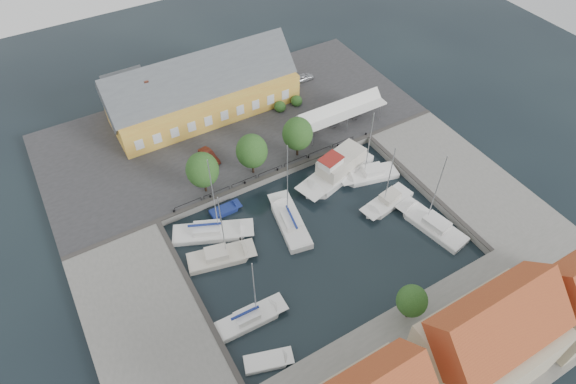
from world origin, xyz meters
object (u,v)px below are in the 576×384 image
object	(u,v)px
trawler	(338,169)
launch_nw	(225,211)
tent_canopy	(341,111)
west_boat_d	(250,319)
warehouse	(199,92)
east_boat_c	(432,226)
launch_sw	(268,362)
car_red	(209,156)
west_boat_b	(220,258)
east_boat_b	(387,202)
west_boat_a	(211,233)
car_silver	(303,77)
east_boat_a	(370,175)
center_sailboat	(290,223)

from	to	relation	value
trawler	launch_nw	xyz separation A→B (m)	(-16.32, 1.75, -0.93)
tent_canopy	west_boat_d	world-z (taller)	west_boat_d
warehouse	tent_canopy	bearing A→B (deg)	-39.86
east_boat_c	launch_sw	bearing A→B (deg)	-169.33
east_boat_c	tent_canopy	bearing A→B (deg)	88.20
car_red	warehouse	bearing A→B (deg)	62.86
tent_canopy	west_boat_b	distance (m)	28.90
east_boat_b	west_boat_a	size ratio (longest dim) A/B	0.82
car_red	car_silver	bearing A→B (deg)	15.62
car_red	tent_canopy	bearing A→B (deg)	-17.40
east_boat_a	west_boat_a	size ratio (longest dim) A/B	0.90
trawler	east_boat_c	bearing A→B (deg)	-69.94
car_red	center_sailboat	xyz separation A→B (m)	(4.21, -15.21, -1.28)
warehouse	launch_sw	bearing A→B (deg)	-104.33
center_sailboat	launch_sw	world-z (taller)	center_sailboat
west_boat_d	launch_sw	world-z (taller)	west_boat_d
west_boat_d	launch_nw	bearing A→B (deg)	74.49
launch_nw	launch_sw	bearing A→B (deg)	-103.45
east_boat_b	launch_nw	size ratio (longest dim) A/B	2.56
warehouse	east_boat_a	xyz separation A→B (m)	(14.52, -24.30, -4.17)
east_boat_b	launch_nw	xyz separation A→B (m)	(-18.94, 9.54, -0.17)
center_sailboat	west_boat_d	xyz separation A→B (m)	(-10.39, -9.26, -0.09)
car_red	launch_sw	distance (m)	30.30
trawler	west_boat_d	world-z (taller)	west_boat_d
east_boat_c	car_red	bearing A→B (deg)	128.41
car_red	west_boat_a	bearing A→B (deg)	-122.64
west_boat_b	launch_nw	world-z (taller)	west_boat_b
car_silver	car_red	world-z (taller)	car_red
car_red	west_boat_b	xyz separation A→B (m)	(-5.62, -15.52, -1.38)
west_boat_a	west_boat_d	world-z (taller)	west_boat_a
car_silver	launch_sw	size ratio (longest dim) A/B	0.70
car_silver	east_boat_c	bearing A→B (deg)	174.37
car_red	trawler	size ratio (longest dim) A/B	0.30
car_silver	west_boat_d	xyz separation A→B (m)	(-27.72, -34.45, -1.36)
warehouse	tent_canopy	distance (m)	21.63
car_silver	launch_nw	size ratio (longest dim) A/B	0.89
west_boat_a	west_boat_d	size ratio (longest dim) A/B	1.23
east_boat_a	trawler	bearing A→B (deg)	144.81
east_boat_b	west_boat_d	xyz separation A→B (m)	(-23.23, -5.92, 0.01)
center_sailboat	east_boat_c	size ratio (longest dim) A/B	1.09
warehouse	launch_sw	world-z (taller)	warehouse
warehouse	west_boat_b	size ratio (longest dim) A/B	2.56
warehouse	car_silver	xyz separation A→B (m)	(18.00, -0.99, -2.79)
warehouse	west_boat_a	size ratio (longest dim) A/B	2.18
east_boat_c	east_boat_a	bearing A→B (deg)	97.08
west_boat_a	east_boat_b	bearing A→B (deg)	-17.48
east_boat_a	west_boat_b	world-z (taller)	east_boat_a
car_red	east_boat_b	world-z (taller)	east_boat_b
east_boat_a	launch_nw	world-z (taller)	east_boat_a
east_boat_c	west_boat_b	distance (m)	26.65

